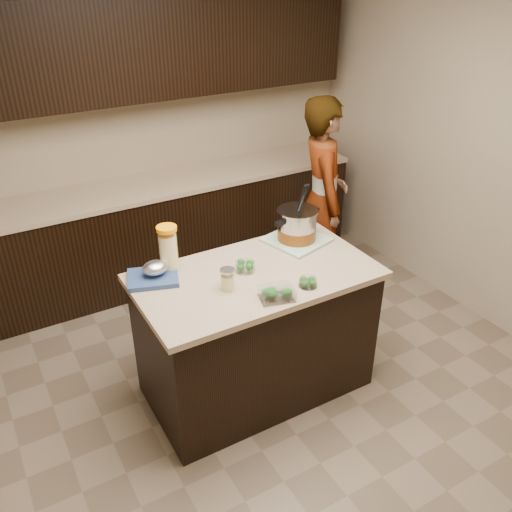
{
  "coord_description": "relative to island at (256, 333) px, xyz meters",
  "views": [
    {
      "loc": [
        -1.4,
        -2.43,
        2.6
      ],
      "look_at": [
        0.0,
        0.0,
        1.02
      ],
      "focal_mm": 38.0,
      "sensor_mm": 36.0,
      "label": 1
    }
  ],
  "objects": [
    {
      "name": "dish_towel",
      "position": [
        0.44,
        0.23,
        0.46
      ],
      "size": [
        0.44,
        0.44,
        0.02
      ],
      "primitive_type": "cube",
      "rotation": [
        0.0,
        0.0,
        0.26
      ],
      "color": "#629169",
      "rests_on": "island"
    },
    {
      "name": "broccoli_tub_rect",
      "position": [
        -0.03,
        -0.29,
        0.48
      ],
      "size": [
        0.22,
        0.19,
        0.07
      ],
      "rotation": [
        0.0,
        0.0,
        -0.27
      ],
      "color": "silver",
      "rests_on": "island"
    },
    {
      "name": "broccoli_tub_right",
      "position": [
        0.19,
        -0.27,
        0.47
      ],
      "size": [
        0.11,
        0.11,
        0.05
      ],
      "rotation": [
        0.0,
        0.0,
        0.05
      ],
      "color": "silver",
      "rests_on": "island"
    },
    {
      "name": "person",
      "position": [
        1.1,
        0.82,
        0.39
      ],
      "size": [
        0.62,
        0.72,
        1.68
      ],
      "primitive_type": "imported",
      "rotation": [
        0.0,
        0.0,
        1.15
      ],
      "color": "gray",
      "rests_on": "ground"
    },
    {
      "name": "back_cabinets",
      "position": [
        0.0,
        1.74,
        0.49
      ],
      "size": [
        3.6,
        0.63,
        2.33
      ],
      "color": "black",
      "rests_on": "ground"
    },
    {
      "name": "lemonade_pitcher",
      "position": [
        -0.44,
        0.29,
        0.59
      ],
      "size": [
        0.16,
        0.16,
        0.3
      ],
      "rotation": [
        0.0,
        0.0,
        0.4
      ],
      "color": "#EFD992",
      "rests_on": "island"
    },
    {
      "name": "ground_plane",
      "position": [
        0.0,
        0.0,
        -0.45
      ],
      "size": [
        4.0,
        4.0,
        0.0
      ],
      "primitive_type": "plane",
      "color": "brown",
      "rests_on": "ground"
    },
    {
      "name": "room_shell",
      "position": [
        0.0,
        0.0,
        1.26
      ],
      "size": [
        4.04,
        4.04,
        2.72
      ],
      "color": "tan",
      "rests_on": "ground"
    },
    {
      "name": "blue_tray",
      "position": [
        -0.56,
        0.24,
        0.49
      ],
      "size": [
        0.35,
        0.32,
        0.11
      ],
      "rotation": [
        0.0,
        0.0,
        -0.32
      ],
      "color": "navy",
      "rests_on": "island"
    },
    {
      "name": "broccoli_tub_left",
      "position": [
        -0.04,
        0.06,
        0.47
      ],
      "size": [
        0.13,
        0.13,
        0.06
      ],
      "rotation": [
        0.0,
        0.0,
        -0.08
      ],
      "color": "silver",
      "rests_on": "island"
    },
    {
      "name": "island",
      "position": [
        0.0,
        0.0,
        0.0
      ],
      "size": [
        1.46,
        0.81,
        0.9
      ],
      "color": "black",
      "rests_on": "ground"
    },
    {
      "name": "mason_jar",
      "position": [
        -0.23,
        -0.07,
        0.51
      ],
      "size": [
        0.11,
        0.11,
        0.14
      ],
      "rotation": [
        0.0,
        0.0,
        -0.41
      ],
      "color": "#EFD992",
      "rests_on": "island"
    },
    {
      "name": "stock_pot",
      "position": [
        0.44,
        0.22,
        0.56
      ],
      "size": [
        0.38,
        0.31,
        0.38
      ],
      "rotation": [
        0.0,
        0.0,
        0.17
      ],
      "color": "#B7B7BC",
      "rests_on": "dish_towel"
    }
  ]
}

